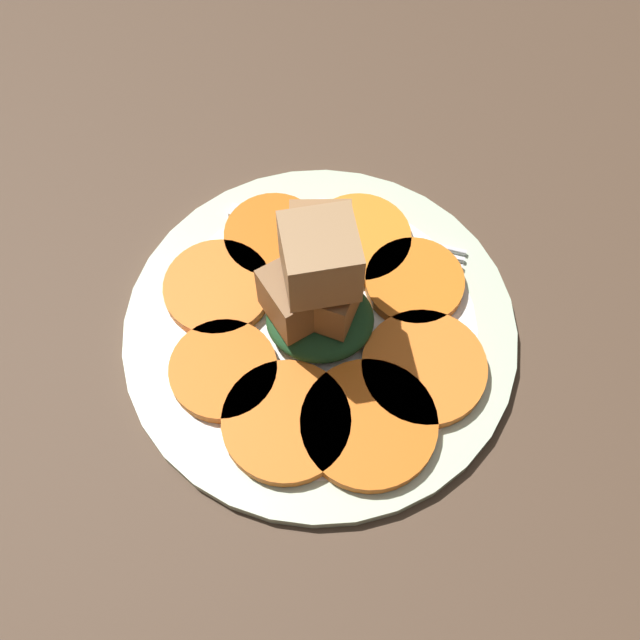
{
  "coord_description": "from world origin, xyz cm",
  "views": [
    {
      "loc": [
        -0.87,
        26.09,
        54.06
      ],
      "look_at": [
        0.0,
        0.0,
        4.1
      ],
      "focal_mm": 45.0,
      "sensor_mm": 36.0,
      "label": 1
    }
  ],
  "objects": [
    {
      "name": "table_slab",
      "position": [
        0.0,
        0.0,
        1.0
      ],
      "size": [
        120.0,
        120.0,
        2.0
      ],
      "primitive_type": "cube",
      "color": "#4C3828",
      "rests_on": "ground"
    },
    {
      "name": "plate",
      "position": [
        0.0,
        0.0,
        2.52
      ],
      "size": [
        28.23,
        28.23,
        1.05
      ],
      "color": "beige",
      "rests_on": "table_slab"
    },
    {
      "name": "carrot_slice_0",
      "position": [
        -2.72,
        -7.24,
        3.58
      ],
      "size": [
        7.77,
        7.77,
        0.95
      ],
      "primitive_type": "cylinder",
      "color": "orange",
      "rests_on": "plate"
    },
    {
      "name": "carrot_slice_1",
      "position": [
        3.75,
        -7.25,
        3.58
      ],
      "size": [
        7.41,
        7.41,
        0.95
      ],
      "primitive_type": "cylinder",
      "color": "#D45F12",
      "rests_on": "plate"
    },
    {
      "name": "carrot_slice_2",
      "position": [
        7.52,
        -2.63,
        3.58
      ],
      "size": [
        7.87,
        7.87,
        0.95
      ],
      "primitive_type": "cylinder",
      "color": "orange",
      "rests_on": "plate"
    },
    {
      "name": "carrot_slice_3",
      "position": [
        6.54,
        3.85,
        3.58
      ],
      "size": [
        7.48,
        7.48,
        0.95
      ],
      "primitive_type": "cylinder",
      "color": "orange",
      "rests_on": "plate"
    },
    {
      "name": "carrot_slice_4",
      "position": [
        2.0,
        7.45,
        3.58
      ],
      "size": [
        8.67,
        8.67,
        0.95
      ],
      "primitive_type": "cylinder",
      "color": "orange",
      "rests_on": "plate"
    },
    {
      "name": "carrot_slice_5",
      "position": [
        -3.5,
        7.46,
        3.58
      ],
      "size": [
        9.2,
        9.2,
        0.95
      ],
      "primitive_type": "cylinder",
      "color": "orange",
      "rests_on": "plate"
    },
    {
      "name": "carrot_slice_6",
      "position": [
        -7.28,
        3.22,
        3.58
      ],
      "size": [
        8.68,
        8.68,
        0.95
      ],
      "primitive_type": "cylinder",
      "color": "orange",
      "rests_on": "plate"
    },
    {
      "name": "carrot_slice_7",
      "position": [
        -6.77,
        -3.6,
        3.58
      ],
      "size": [
        7.24,
        7.24,
        0.95
      ],
      "primitive_type": "cylinder",
      "color": "orange",
      "rests_on": "plate"
    },
    {
      "name": "center_pile",
      "position": [
        0.12,
        -0.13,
        8.14
      ],
      "size": [
        8.13,
        7.22,
        11.58
      ],
      "color": "#1E4723",
      "rests_on": "plate"
    },
    {
      "name": "fork",
      "position": [
        -2.09,
        -7.52,
        3.3
      ],
      "size": [
        18.15,
        6.0,
        0.4
      ],
      "rotation": [
        0.0,
        0.0,
        -0.24
      ],
      "color": "silver",
      "rests_on": "plate"
    }
  ]
}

